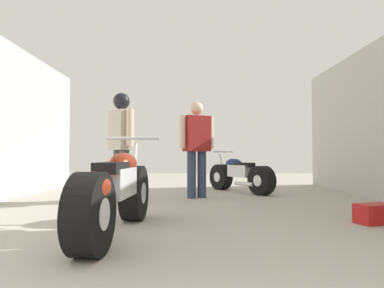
# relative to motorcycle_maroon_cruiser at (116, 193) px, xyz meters

# --- Properties ---
(ground_plane) EXTENTS (19.02, 19.02, 0.00)m
(ground_plane) POSITION_rel_motorcycle_maroon_cruiser_xyz_m (0.71, 1.05, -0.39)
(ground_plane) COLOR #A8A399
(motorcycle_maroon_cruiser) EXTENTS (0.60, 2.03, 0.94)m
(motorcycle_maroon_cruiser) POSITION_rel_motorcycle_maroon_cruiser_xyz_m (0.00, 0.00, 0.00)
(motorcycle_maroon_cruiser) COLOR black
(motorcycle_maroon_cruiser) RESTS_ON ground_plane
(motorcycle_black_naked) EXTENTS (1.13, 1.59, 0.82)m
(motorcycle_black_naked) POSITION_rel_motorcycle_maroon_cruiser_xyz_m (1.69, 3.65, -0.06)
(motorcycle_black_naked) COLOR black
(motorcycle_black_naked) RESTS_ON ground_plane
(mechanic_in_blue) EXTENTS (0.63, 0.42, 1.66)m
(mechanic_in_blue) POSITION_rel_motorcycle_maroon_cruiser_xyz_m (0.80, 2.78, 0.55)
(mechanic_in_blue) COLOR #2D3851
(mechanic_in_blue) RESTS_ON ground_plane
(mechanic_with_helmet) EXTENTS (0.51, 0.60, 1.74)m
(mechanic_with_helmet) POSITION_rel_motorcycle_maroon_cruiser_xyz_m (-0.41, 2.34, 0.65)
(mechanic_with_helmet) COLOR #4C4C4C
(mechanic_with_helmet) RESTS_ON ground_plane
(red_toolbox) EXTENTS (0.44, 0.33, 0.21)m
(red_toolbox) POSITION_rel_motorcycle_maroon_cruiser_xyz_m (2.68, 0.53, -0.29)
(red_toolbox) COLOR #B21919
(red_toolbox) RESTS_ON ground_plane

